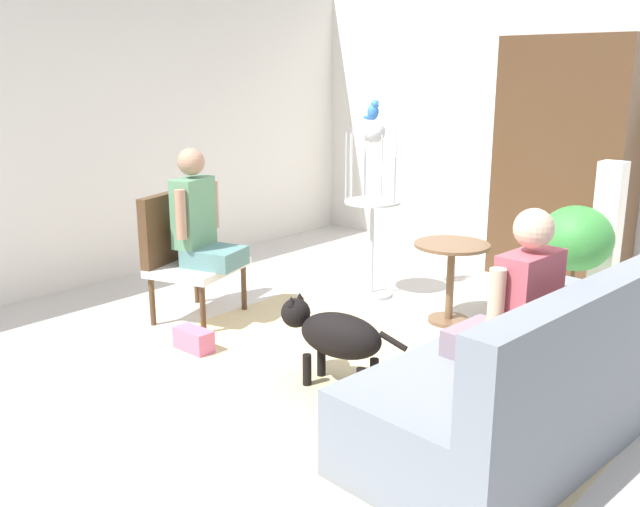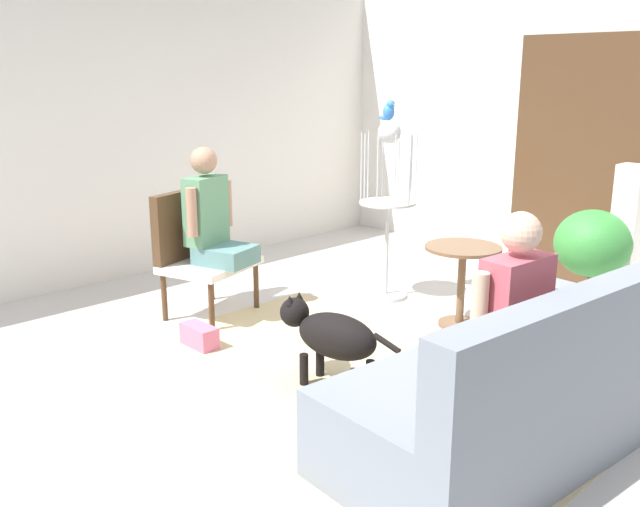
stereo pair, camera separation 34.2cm
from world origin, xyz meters
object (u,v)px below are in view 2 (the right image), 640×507
(armchair, at_px, (197,244))
(column_lamp, at_px, (624,250))
(couch, at_px, (511,396))
(round_end_table, at_px, (462,272))
(dog, at_px, (331,335))
(handbag, at_px, (199,336))
(potted_plant, at_px, (592,254))
(bird_cage_stand, at_px, (388,198))
(person_on_armchair, at_px, (212,217))
(person_on_couch, at_px, (504,311))
(armoire_cabinet, at_px, (591,164))
(parrot, at_px, (389,111))

(armchair, bearing_deg, column_lamp, 38.68)
(couch, xyz_separation_m, round_end_table, (-1.25, 1.37, 0.11))
(dog, height_order, handbag, dog)
(armchair, relative_size, potted_plant, 1.07)
(armchair, distance_m, bird_cage_stand, 1.62)
(bird_cage_stand, bearing_deg, potted_plant, 17.64)
(person_on_armchair, distance_m, dog, 1.65)
(person_on_armchair, height_order, bird_cage_stand, bird_cage_stand)
(dog, bearing_deg, person_on_couch, 3.19)
(armchair, bearing_deg, round_end_table, 36.84)
(handbag, bearing_deg, person_on_armchair, 134.38)
(couch, height_order, column_lamp, column_lamp)
(dog, relative_size, bird_cage_stand, 0.57)
(dog, distance_m, bird_cage_stand, 1.90)
(couch, distance_m, handbag, 2.32)
(armchair, distance_m, armoire_cabinet, 3.50)
(round_end_table, xyz_separation_m, potted_plant, (0.70, 0.62, 0.16))
(person_on_armchair, distance_m, potted_plant, 2.86)
(round_end_table, bearing_deg, handbag, -121.79)
(bird_cage_stand, relative_size, armoire_cabinet, 0.69)
(parrot, bearing_deg, couch, -35.20)
(dog, bearing_deg, parrot, 120.56)
(dog, xyz_separation_m, column_lamp, (0.80, 2.23, 0.28))
(couch, height_order, potted_plant, couch)
(person_on_armchair, xyz_separation_m, round_end_table, (1.50, 1.19, -0.37))
(parrot, relative_size, handbag, 0.58)
(round_end_table, bearing_deg, armchair, -143.16)
(person_on_couch, bearing_deg, armoire_cabinet, 109.01)
(person_on_armchair, xyz_separation_m, parrot, (0.63, 1.32, 0.78))
(round_end_table, bearing_deg, parrot, 171.62)
(person_on_couch, bearing_deg, potted_plant, 103.79)
(person_on_couch, distance_m, round_end_table, 1.86)
(parrot, height_order, armoire_cabinet, armoire_cabinet)
(round_end_table, relative_size, armoire_cabinet, 0.29)
(armchair, relative_size, person_on_armchair, 1.10)
(person_on_armchair, relative_size, bird_cage_stand, 0.59)
(column_lamp, xyz_separation_m, handbag, (-1.90, -2.45, -0.54))
(round_end_table, height_order, column_lamp, column_lamp)
(person_on_armchair, relative_size, parrot, 5.25)
(person_on_couch, height_order, bird_cage_stand, bird_cage_stand)
(couch, height_order, handbag, couch)
(round_end_table, xyz_separation_m, column_lamp, (0.87, 0.78, 0.19))
(round_end_table, relative_size, handbag, 2.13)
(column_lamp, relative_size, handbag, 4.22)
(couch, relative_size, armchair, 1.93)
(person_on_armchair, bearing_deg, handbag, -45.62)
(couch, xyz_separation_m, parrot, (-2.12, 1.49, 1.25))
(person_on_couch, bearing_deg, column_lamp, 98.54)
(armoire_cabinet, height_order, handbag, armoire_cabinet)
(round_end_table, relative_size, bird_cage_stand, 0.42)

